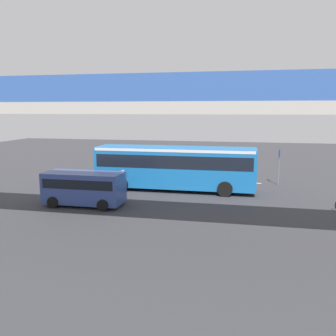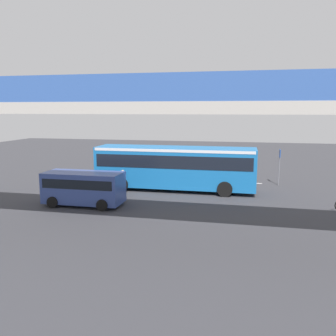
% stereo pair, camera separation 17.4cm
% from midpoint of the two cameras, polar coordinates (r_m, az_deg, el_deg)
% --- Properties ---
extents(ground, '(80.00, 80.00, 0.00)m').
position_cam_midpoint_polar(ground, '(26.41, 4.10, -3.35)').
color(ground, '#38383D').
extents(city_bus, '(11.54, 2.85, 3.15)m').
position_cam_midpoint_polar(city_bus, '(25.58, 0.93, 0.56)').
color(city_bus, '#196BB7').
rests_on(city_bus, ground).
extents(parked_van, '(4.80, 2.17, 2.05)m').
position_cam_midpoint_polar(parked_van, '(22.22, -13.63, -2.91)').
color(parked_van, '#33478C').
rests_on(parked_van, ground).
extents(pedestrian, '(0.38, 0.38, 1.79)m').
position_cam_midpoint_polar(pedestrian, '(24.18, -7.48, -2.44)').
color(pedestrian, '#2D2D38').
rests_on(pedestrian, ground).
extents(traffic_sign, '(0.08, 0.60, 2.80)m').
position_cam_midpoint_polar(traffic_sign, '(28.57, 17.35, 1.07)').
color(traffic_sign, slate).
rests_on(traffic_sign, ground).
extents(lane_dash_leftmost, '(2.00, 0.20, 0.01)m').
position_cam_midpoint_polar(lane_dash_leftmost, '(29.09, 12.74, -2.36)').
color(lane_dash_leftmost, silver).
rests_on(lane_dash_leftmost, ground).
extents(lane_dash_left, '(2.00, 0.20, 0.01)m').
position_cam_midpoint_polar(lane_dash_left, '(29.29, 4.89, -2.08)').
color(lane_dash_left, silver).
rests_on(lane_dash_left, ground).
extents(lane_dash_centre, '(2.00, 0.20, 0.01)m').
position_cam_midpoint_polar(lane_dash_centre, '(30.02, -2.71, -1.78)').
color(lane_dash_centre, silver).
rests_on(lane_dash_centre, ground).
extents(pedestrian_overpass, '(28.01, 2.60, 7.24)m').
position_cam_midpoint_polar(pedestrian_overpass, '(15.34, -1.06, 7.89)').
color(pedestrian_overpass, '#B2ADA5').
rests_on(pedestrian_overpass, ground).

